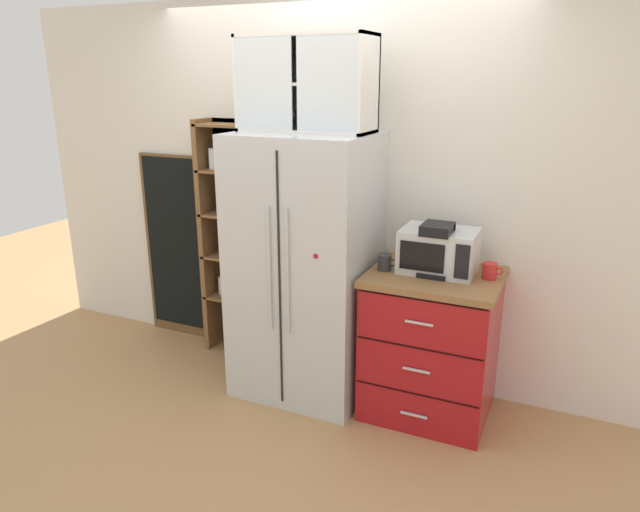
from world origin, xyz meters
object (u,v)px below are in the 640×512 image
object	(u,v)px
microwave	(439,251)
bottle_cobalt	(436,254)
mug_charcoal	(385,262)
mug_red	(490,271)
bottle_green	(437,252)
chalkboard_menu	(178,247)
refrigerator	(306,267)
coffee_maker	(437,248)

from	to	relation	value
microwave	bottle_cobalt	size ratio (longest dim) A/B	1.52
mug_charcoal	bottle_cobalt	size ratio (longest dim) A/B	0.41
mug_red	bottle_green	bearing A→B (deg)	-175.79
microwave	chalkboard_menu	world-z (taller)	chalkboard_menu
refrigerator	mug_red	size ratio (longest dim) A/B	14.37
chalkboard_menu	bottle_green	bearing A→B (deg)	-7.27
coffee_maker	mug_charcoal	size ratio (longest dim) A/B	2.60
mug_charcoal	bottle_green	size ratio (longest dim) A/B	0.41
microwave	bottle_cobalt	xyz separation A→B (m)	(-0.00, -0.07, -0.00)
bottle_green	refrigerator	bearing A→B (deg)	-175.71
refrigerator	mug_charcoal	xyz separation A→B (m)	(0.54, -0.02, 0.11)
bottle_cobalt	mug_red	bearing A→B (deg)	12.70
microwave	chalkboard_menu	bearing A→B (deg)	173.42
coffee_maker	bottle_green	xyz separation A→B (m)	(0.00, 0.02, -0.03)
coffee_maker	chalkboard_menu	world-z (taller)	chalkboard_menu
refrigerator	microwave	world-z (taller)	refrigerator
mug_charcoal	bottle_green	world-z (taller)	bottle_green
coffee_maker	bottle_green	world-z (taller)	coffee_maker
chalkboard_menu	coffee_maker	bearing A→B (deg)	-7.70
coffee_maker	bottle_cobalt	world-z (taller)	coffee_maker
bottle_green	coffee_maker	bearing A→B (deg)	-90.00
coffee_maker	mug_charcoal	world-z (taller)	coffee_maker
mug_charcoal	chalkboard_menu	size ratio (longest dim) A/B	0.08
bottle_green	chalkboard_menu	xyz separation A→B (m)	(-2.13, 0.27, -0.31)
mug_charcoal	bottle_green	xyz separation A→B (m)	(0.30, 0.08, 0.08)
mug_red	chalkboard_menu	world-z (taller)	chalkboard_menu
mug_red	microwave	bearing A→B (deg)	179.34
refrigerator	coffee_maker	world-z (taller)	refrigerator
coffee_maker	bottle_cobalt	bearing A→B (deg)	-90.00
bottle_green	mug_charcoal	bearing A→B (deg)	-164.43
microwave	coffee_maker	distance (m)	0.05
microwave	mug_charcoal	distance (m)	0.33
bottle_green	microwave	bearing A→B (deg)	88.01
bottle_cobalt	chalkboard_menu	xyz separation A→B (m)	(-2.13, 0.32, -0.31)
mug_charcoal	mug_red	world-z (taller)	mug_charcoal
mug_charcoal	chalkboard_menu	distance (m)	1.88
refrigerator	bottle_cobalt	world-z (taller)	refrigerator
mug_charcoal	chalkboard_menu	bearing A→B (deg)	169.04
microwave	mug_charcoal	bearing A→B (deg)	-159.95
microwave	bottle_cobalt	distance (m)	0.07
bottle_cobalt	refrigerator	bearing A→B (deg)	-178.88
bottle_cobalt	chalkboard_menu	world-z (taller)	chalkboard_menu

